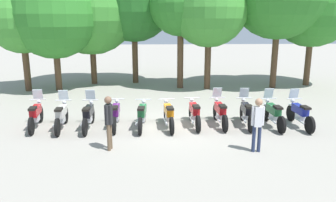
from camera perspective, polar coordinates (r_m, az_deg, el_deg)
The scene contains 21 objects.
ground_plane at distance 13.00m, azimuth 0.09°, elevation -4.39°, with size 80.00×80.00×0.00m, color gray.
motorcycle_0 at distance 13.71m, azimuth -21.39°, elevation -2.14°, with size 0.62×2.19×1.37m.
motorcycle_1 at distance 13.26m, azimuth -17.51°, elevation -2.34°, with size 0.62×2.19×1.37m.
motorcycle_2 at distance 13.03m, azimuth -13.25°, elevation -2.34°, with size 0.62×2.19×1.37m.
motorcycle_3 at distance 13.00m, azimuth -8.80°, elevation -2.23°, with size 0.62×2.19×0.99m.
motorcycle_4 at distance 12.81m, azimuth -4.39°, elevation -2.36°, with size 0.62×2.19×0.99m.
motorcycle_5 at distance 12.81m, azimuth 0.08°, elevation -2.31°, with size 0.62×2.19×0.99m.
motorcycle_6 at distance 13.05m, azimuth 4.45°, elevation -2.04°, with size 0.62×2.19×0.99m.
motorcycle_7 at distance 13.24m, azimuth 8.75°, elevation -1.87°, with size 0.62×2.19×1.37m.
motorcycle_8 at distance 13.38m, azimuth 13.06°, elevation -1.91°, with size 0.62×2.19×1.37m.
motorcycle_9 at distance 13.54m, azimuth 17.31°, elevation -2.00°, with size 0.62×2.19×1.37m.
motorcycle_10 at distance 13.85m, azimuth 21.30°, elevation -1.97°, with size 0.62×2.19×1.37m.
person_0 at distance 10.69m, azimuth -9.94°, elevation -2.95°, with size 0.27×0.41×1.74m.
person_1 at distance 10.72m, azimuth 14.86°, elevation -3.26°, with size 0.40×0.23×1.72m.
tree_0 at distance 20.50m, azimuth -23.44°, elevation 12.62°, with size 3.81×3.81×5.92m.
tree_1 at distance 20.08m, azimuth -18.76°, elevation 13.67°, with size 4.87×4.87×6.68m.
tree_2 at distance 21.53m, azimuth -12.92°, elevation 14.96°, with size 5.53×5.53×7.36m.
tree_3 at distance 21.47m, azimuth -5.78°, elevation 16.30°, with size 4.86×4.86×7.43m.
tree_4 at distance 19.76m, azimuth 2.17°, elevation 16.00°, with size 3.65×3.65×6.64m.
tree_5 at distance 19.62m, azimuth 6.95°, elevation 15.29°, with size 4.37×4.37×6.78m.
tree_7 at distance 22.26m, azimuth 23.33°, elevation 14.65°, with size 4.93×4.93×7.25m.
Camera 1 is at (-0.55, -12.32, 4.10)m, focal length 36.18 mm.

